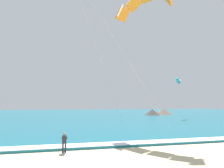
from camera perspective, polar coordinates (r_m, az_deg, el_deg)
name	(u,v)px	position (r m, az deg, el deg)	size (l,w,h in m)	color
sea	(76,114)	(78.52, -10.08, -8.35)	(200.00, 120.00, 0.20)	#146075
surf_foam	(117,143)	(20.31, 1.55, -16.34)	(200.00, 1.80, 0.04)	white
surfboard	(64,153)	(17.83, -13.32, -18.35)	(0.57, 1.43, 0.09)	white
kitesurfer	(64,142)	(17.67, -13.24, -15.45)	(0.55, 0.55, 1.69)	#232328
kite_primary	(144,1)	(29.33, 9.02, 21.91)	(12.49, 9.58, 17.64)	orange
kite_distant	(178,80)	(55.97, 17.96, 1.16)	(3.08, 3.60, 1.56)	teal
headland_right	(160,112)	(73.93, 13.26, -7.62)	(11.98, 8.58, 2.47)	#47423D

